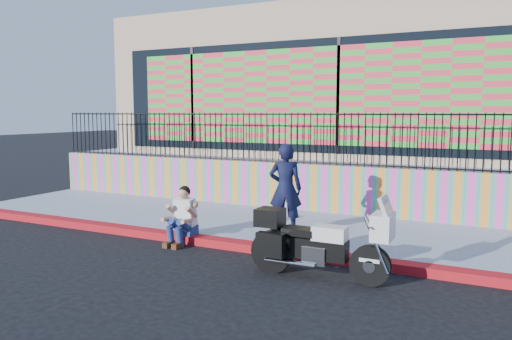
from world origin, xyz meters
The scene contains 10 objects.
ground centered at (0.00, 0.00, 0.00)m, with size 90.00×90.00×0.00m, color black.
red_curb centered at (0.00, 0.00, 0.07)m, with size 16.00×0.30×0.15m, color #A50B26.
sidewalk centered at (0.00, 1.65, 0.07)m, with size 16.00×3.00×0.15m, color gray.
mural_wall centered at (0.00, 3.25, 0.70)m, with size 16.00×0.20×1.10m, color #FA41B2.
metal_fence centered at (0.00, 3.25, 1.85)m, with size 15.80×0.04×1.20m, color black, non-canonical shape.
elevated_platform centered at (0.00, 8.35, 0.62)m, with size 16.00×10.00×1.25m, color gray.
storefront_building centered at (0.00, 8.13, 3.25)m, with size 14.00×8.06×4.00m.
police_motorcycle centered at (1.23, -0.85, 0.55)m, with size 2.11×0.70×1.31m.
police_officer centered at (-0.04, 0.95, 1.01)m, with size 0.63×0.41×1.72m, color black.
seated_man centered at (-1.67, -0.17, 0.45)m, with size 0.54×0.71×1.06m.
Camera 1 is at (3.62, -7.71, 2.46)m, focal length 35.00 mm.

